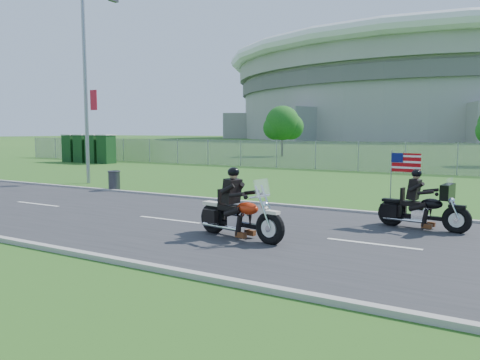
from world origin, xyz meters
The scene contains 15 objects.
ground centered at (0.00, 0.00, 0.00)m, with size 420.00×420.00×0.00m, color #204E18.
road centered at (0.00, 0.00, 0.02)m, with size 120.00×8.00×0.04m, color #28282B.
curb_north centered at (0.00, 4.05, 0.05)m, with size 120.00×0.18×0.12m, color #9E9B93.
curb_south centered at (0.00, -4.05, 0.05)m, with size 120.00×0.18×0.12m, color #9E9B93.
fence centered at (-5.00, 20.00, 1.00)m, with size 60.00×0.03×2.00m, color gray.
stadium centered at (-20.00, 170.00, 15.58)m, with size 140.40×140.40×29.20m.
streetlight centered at (-11.98, 6.22, 5.64)m, with size 0.90×2.46×10.00m.
porta_toilet_a centered at (-22.00, 17.00, 1.15)m, with size 1.10×1.10×2.30m, color #113815.
porta_toilet_b centered at (-23.40, 17.00, 1.15)m, with size 1.10×1.10×2.30m, color #113815.
porta_toilet_c centered at (-24.80, 17.00, 1.15)m, with size 1.10×1.10×2.30m, color #113815.
porta_toilet_d centered at (-26.20, 17.00, 1.15)m, with size 1.10×1.10×2.30m, color #113815.
tree_fence_mid centered at (-13.95, 34.04, 3.30)m, with size 3.96×3.69×5.30m.
motorcycle_lead centered at (0.96, -0.99, 0.56)m, with size 2.65×0.98×1.79m.
motorcycle_follow centered at (4.71, 2.39, 0.56)m, with size 2.45×0.86×2.04m.
trash_can centered at (-8.50, 4.30, 0.44)m, with size 0.51×0.51×0.88m, color #333338.
Camera 1 is at (6.63, -10.80, 2.66)m, focal length 35.00 mm.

